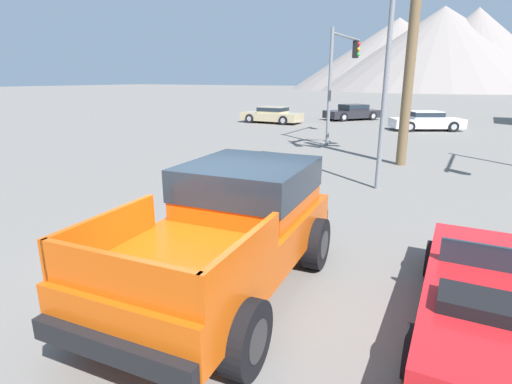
# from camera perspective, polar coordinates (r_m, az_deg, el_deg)

# --- Properties ---
(ground_plane) EXTENTS (320.00, 320.00, 0.00)m
(ground_plane) POSITION_cam_1_polar(r_m,az_deg,el_deg) (6.49, -5.40, -13.59)
(ground_plane) COLOR slate
(orange_pickup_truck) EXTENTS (2.72, 5.02, 1.87)m
(orange_pickup_truck) POSITION_cam_1_polar(r_m,az_deg,el_deg) (6.20, -3.21, -4.03)
(orange_pickup_truck) COLOR #CC4C0C
(orange_pickup_truck) RESTS_ON ground_plane
(red_convertible_car) EXTENTS (2.03, 4.29, 1.03)m
(red_convertible_car) POSITION_cam_1_polar(r_m,az_deg,el_deg) (6.09, 31.25, -13.59)
(red_convertible_car) COLOR red
(red_convertible_car) RESTS_ON ground_plane
(parked_car_white) EXTENTS (4.60, 3.57, 1.19)m
(parked_car_white) POSITION_cam_1_polar(r_m,az_deg,el_deg) (27.74, 23.13, 9.36)
(parked_car_white) COLOR white
(parked_car_white) RESTS_ON ground_plane
(parked_car_tan) EXTENTS (4.42, 1.91, 1.18)m
(parked_car_tan) POSITION_cam_1_polar(r_m,az_deg,el_deg) (29.87, 2.28, 10.98)
(parked_car_tan) COLOR tan
(parked_car_tan) RESTS_ON ground_plane
(parked_car_dark) EXTENTS (4.07, 4.50, 1.20)m
(parked_car_dark) POSITION_cam_1_polar(r_m,az_deg,el_deg) (33.01, 13.62, 11.05)
(parked_car_dark) COLOR #232328
(parked_car_dark) RESTS_ON ground_plane
(traffic_light_main) EXTENTS (0.38, 4.58, 5.45)m
(traffic_light_main) POSITION_cam_1_polar(r_m,az_deg,el_deg) (21.61, 12.30, 17.40)
(traffic_light_main) COLOR slate
(traffic_light_main) RESTS_ON ground_plane
(street_lamp_post) EXTENTS (0.90, 0.24, 8.28)m
(street_lamp_post) POSITION_cam_1_polar(r_m,az_deg,el_deg) (12.24, 18.85, 23.34)
(street_lamp_post) COLOR slate
(street_lamp_post) RESTS_ON ground_plane
(distant_mountain_range) EXTENTS (143.99, 78.53, 21.68)m
(distant_mountain_range) POSITION_cam_1_polar(r_m,az_deg,el_deg) (127.02, 29.73, 16.88)
(distant_mountain_range) COLOR gray
(distant_mountain_range) RESTS_ON ground_plane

